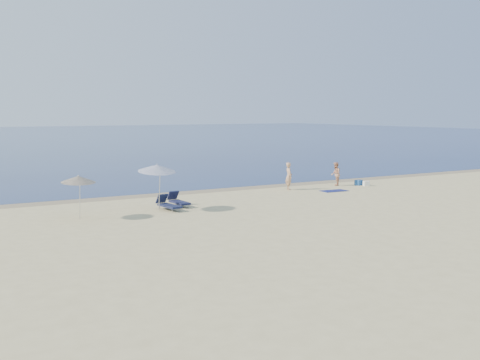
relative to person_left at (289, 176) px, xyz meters
name	(u,v)px	position (x,y,z in m)	size (l,w,h in m)	color
sea	(15,138)	(-1.70, 82.68, -0.86)	(240.00, 160.00, 0.01)	#0B1944
wet_sand_strip	(249,188)	(-1.70, 2.08, -0.86)	(240.00, 1.60, 0.00)	#847254
person_left	(289,176)	(0.00, 0.00, 0.00)	(0.63, 0.41, 1.72)	tan
person_right	(336,174)	(3.85, 0.08, -0.08)	(0.76, 0.59, 1.57)	tan
beach_towel	(334,191)	(2.03, -1.99, -0.85)	(1.65, 0.91, 0.03)	#101650
white_bag	(366,183)	(5.52, -1.06, -0.70)	(0.37, 0.32, 0.32)	white
blue_cooler	(359,183)	(5.35, -0.50, -0.69)	(0.49, 0.35, 0.35)	#1C4F98
umbrella_near	(157,168)	(-10.26, -3.23, 1.27)	(1.96, 1.99, 2.46)	silver
umbrella_far	(78,179)	(-14.26, -3.52, 0.98)	(1.62, 1.63, 2.10)	silver
lounger_left	(168,205)	(-9.73, -3.32, -0.59)	(0.76, 1.77, 0.76)	#151C3C
lounger_right	(178,201)	(-8.79, -2.51, -0.59)	(0.61, 1.72, 0.75)	#15193B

